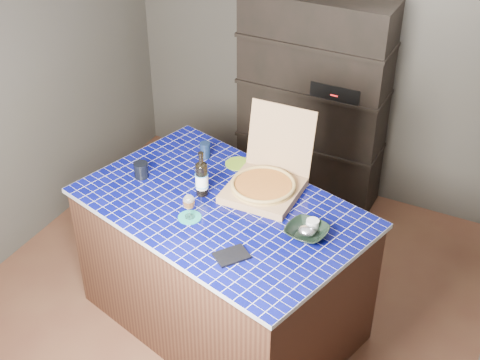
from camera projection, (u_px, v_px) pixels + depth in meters
The scene contains 14 objects.
room at pixel (225, 153), 4.18m from camera, with size 3.50×3.50×3.50m.
shelving_unit at pixel (313, 102), 5.51m from camera, with size 1.20×0.41×1.80m.
kitchen_island at pixel (222, 265), 4.45m from camera, with size 2.02×1.57×0.98m.
pizza_box at pixel (265, 182), 4.27m from camera, with size 0.46×0.56×0.49m.
mead_bottle at pixel (202, 178), 4.21m from camera, with size 0.08×0.08×0.31m.
teal_trivet at pixel (190, 217), 4.07m from camera, with size 0.14×0.14×0.01m, color #198676.
wine_glass at pixel (189, 202), 4.01m from camera, with size 0.07×0.07×0.16m.
tumbler at pixel (141, 170), 4.42m from camera, with size 0.10×0.10×0.11m, color black.
dvd_case at pixel (232, 256), 3.77m from camera, with size 0.13×0.19×0.01m, color black.
bowl at pixel (307, 232), 3.91m from camera, with size 0.24×0.24×0.06m, color black.
foil_contents at pixel (307, 231), 3.90m from camera, with size 0.11×0.09×0.05m, color silver.
white_jar at pixel (313, 225), 3.96m from camera, with size 0.08×0.08×0.07m, color silver.
navy_cup at pixel (205, 150), 4.62m from camera, with size 0.07×0.07×0.11m, color #0E1A34.
green_trivet at pixel (238, 164), 4.57m from camera, with size 0.18×0.18×0.01m, color #7AA924.
Camera 1 is at (1.70, -3.13, 3.46)m, focal length 50.00 mm.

